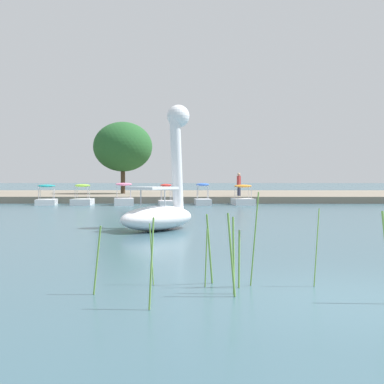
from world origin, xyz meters
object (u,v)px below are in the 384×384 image
at_px(pedal_boat_blue, 203,199).
at_px(pedal_boat_lime, 82,199).
at_px(swan_boat, 162,200).
at_px(pedal_boat_orange, 243,199).
at_px(pedal_boat_pink, 124,198).
at_px(pedal_boat_red, 166,199).
at_px(person_on_path, 239,184).
at_px(pedal_boat_teal, 47,199).
at_px(tree_broadleaf_left, 123,147).

bearing_deg(pedal_boat_blue, pedal_boat_lime, 179.57).
xyz_separation_m(swan_boat, pedal_boat_orange, (4.41, 17.68, -0.62)).
relative_size(pedal_boat_orange, pedal_boat_lime, 1.01).
xyz_separation_m(pedal_boat_orange, pedal_boat_pink, (-8.20, -0.38, 0.05)).
relative_size(pedal_boat_red, person_on_path, 1.08).
bearing_deg(pedal_boat_teal, pedal_boat_blue, -0.33).
bearing_deg(swan_boat, pedal_boat_blue, 84.72).
height_order(pedal_boat_blue, pedal_boat_teal, pedal_boat_blue).
xyz_separation_m(swan_boat, tree_broadleaf_left, (-5.48, 28.53, 3.71)).
xyz_separation_m(swan_boat, pedal_boat_teal, (-9.21, 17.66, -0.63)).
bearing_deg(pedal_boat_blue, person_on_path, 56.59).
height_order(pedal_boat_orange, pedal_boat_pink, pedal_boat_pink).
distance_m(tree_broadleaf_left, person_on_path, 12.40).
distance_m(pedal_boat_blue, tree_broadleaf_left, 13.73).
relative_size(pedal_boat_pink, tree_broadleaf_left, 0.32).
bearing_deg(pedal_boat_blue, pedal_boat_red, -177.88).
xyz_separation_m(pedal_boat_blue, person_on_path, (2.86, 4.33, 1.01)).
height_order(pedal_boat_blue, person_on_path, person_on_path).
xyz_separation_m(pedal_boat_red, person_on_path, (5.39, 4.43, 1.03)).
distance_m(pedal_boat_lime, person_on_path, 12.03).
relative_size(pedal_boat_pink, person_on_path, 1.35).
bearing_deg(pedal_boat_orange, pedal_boat_pink, -177.32).
relative_size(pedal_boat_lime, pedal_boat_teal, 0.90).
bearing_deg(person_on_path, swan_boat, -101.56).
bearing_deg(pedal_boat_blue, pedal_boat_pink, -176.74).
relative_size(pedal_boat_red, tree_broadleaf_left, 0.26).
distance_m(pedal_boat_lime, pedal_boat_teal, 2.50).
xyz_separation_m(tree_broadleaf_left, person_on_path, (9.97, -6.60, -3.30)).
bearing_deg(pedal_boat_lime, pedal_boat_red, -1.55).
distance_m(pedal_boat_orange, pedal_boat_lime, 11.13).
distance_m(pedal_boat_red, pedal_boat_teal, 8.31).
height_order(pedal_boat_orange, pedal_boat_red, pedal_boat_red).
xyz_separation_m(pedal_boat_red, tree_broadleaf_left, (-4.57, 11.02, 4.33)).
bearing_deg(tree_broadleaf_left, pedal_boat_blue, -56.96).
bearing_deg(tree_broadleaf_left, pedal_boat_lime, -96.48).
bearing_deg(pedal_boat_red, pedal_boat_teal, 178.93).
distance_m(pedal_boat_blue, pedal_boat_lime, 8.34).
xyz_separation_m(pedal_boat_teal, person_on_path, (13.70, 4.27, 1.05)).
distance_m(pedal_boat_orange, pedal_boat_pink, 8.21).
xyz_separation_m(pedal_boat_pink, person_on_path, (8.28, 4.64, 0.98)).
relative_size(pedal_boat_orange, pedal_boat_red, 1.15).
height_order(pedal_boat_lime, pedal_boat_teal, pedal_boat_lime).
xyz_separation_m(pedal_boat_lime, pedal_boat_teal, (-2.50, -0.00, 0.01)).
distance_m(pedal_boat_blue, pedal_boat_pink, 5.43).
relative_size(pedal_boat_blue, pedal_boat_lime, 0.96).
relative_size(swan_boat, pedal_boat_orange, 1.96).
xyz_separation_m(pedal_boat_teal, tree_broadleaf_left, (3.73, 10.87, 4.34)).
height_order(pedal_boat_pink, pedal_boat_lime, pedal_boat_pink).
height_order(swan_boat, pedal_boat_orange, swan_boat).
height_order(pedal_boat_lime, person_on_path, person_on_path).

